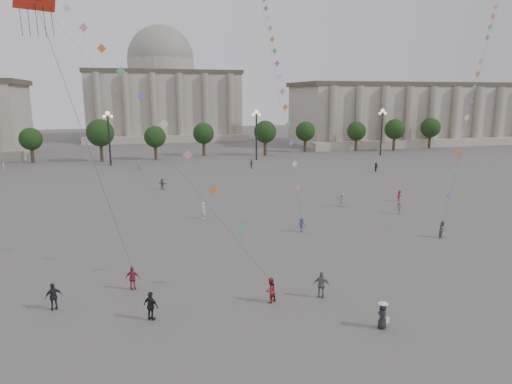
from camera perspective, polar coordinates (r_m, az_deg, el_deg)
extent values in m
plane|color=#504E4B|center=(29.78, 8.77, -15.30)|extent=(360.00, 360.00, 0.00)
cube|color=#AB9F90|center=(147.07, 20.64, 9.04)|extent=(80.00, 22.00, 16.00)
cube|color=#494235|center=(147.00, 20.89, 12.38)|extent=(81.60, 22.44, 1.20)
cube|color=#AB9F90|center=(137.23, 23.60, 5.71)|extent=(84.00, 4.00, 2.00)
cube|color=#AB9F90|center=(154.47, -11.56, 10.40)|extent=(46.00, 30.00, 20.00)
cube|color=#494235|center=(154.58, -11.73, 14.33)|extent=(46.92, 30.60, 1.20)
cube|color=#AB9F90|center=(138.05, -10.88, 6.52)|extent=(48.30, 4.00, 2.00)
cylinder|color=#AB9F90|center=(154.68, -11.76, 15.03)|extent=(21.00, 21.00, 5.00)
sphere|color=gray|center=(154.85, -11.80, 15.95)|extent=(21.00, 21.00, 21.00)
cylinder|color=#38291C|center=(104.40, -25.86, 4.27)|extent=(0.70, 0.70, 3.52)
sphere|color=black|center=(104.05, -26.05, 6.28)|extent=(5.12, 5.12, 5.12)
cylinder|color=#38291C|center=(102.92, -19.27, 4.70)|extent=(0.70, 0.70, 3.52)
sphere|color=black|center=(102.56, -19.41, 6.74)|extent=(5.12, 5.12, 5.12)
cylinder|color=#38291C|center=(102.83, -12.57, 5.08)|extent=(0.70, 0.70, 3.52)
sphere|color=black|center=(102.47, -12.67, 7.12)|extent=(5.12, 5.12, 5.12)
cylinder|color=#38291C|center=(104.13, -5.94, 5.38)|extent=(0.70, 0.70, 3.52)
sphere|color=black|center=(103.78, -5.99, 7.40)|extent=(5.12, 5.12, 5.12)
cylinder|color=#38291C|center=(106.77, 0.45, 5.61)|extent=(0.70, 0.70, 3.52)
sphere|color=black|center=(106.43, 0.45, 7.58)|extent=(5.12, 5.12, 5.12)
cylinder|color=#38291C|center=(110.66, 6.46, 5.76)|extent=(0.70, 0.70, 3.52)
sphere|color=black|center=(110.33, 6.51, 7.66)|extent=(5.12, 5.12, 5.12)
cylinder|color=#38291C|center=(115.67, 12.01, 5.84)|extent=(0.70, 0.70, 3.52)
sphere|color=black|center=(115.35, 12.09, 7.66)|extent=(5.12, 5.12, 5.12)
cylinder|color=#38291C|center=(121.66, 17.06, 5.87)|extent=(0.70, 0.70, 3.52)
sphere|color=black|center=(121.36, 17.17, 7.59)|extent=(5.12, 5.12, 5.12)
cylinder|color=#38291C|center=(128.49, 21.61, 5.85)|extent=(0.70, 0.70, 3.52)
sphere|color=black|center=(128.21, 21.74, 7.49)|extent=(5.12, 5.12, 5.12)
cylinder|color=#262628|center=(94.48, -17.87, 6.18)|extent=(0.36, 0.36, 10.00)
sphere|color=#FFE5B2|center=(94.15, -18.07, 9.33)|extent=(0.90, 0.90, 0.90)
sphere|color=#FFE5B2|center=(94.21, -18.48, 8.94)|extent=(0.60, 0.60, 0.60)
sphere|color=#FFE5B2|center=(94.15, -17.62, 8.99)|extent=(0.60, 0.60, 0.60)
cylinder|color=#262628|center=(97.98, 0.05, 6.94)|extent=(0.36, 0.36, 10.00)
sphere|color=#FFE5B2|center=(97.66, 0.05, 9.98)|extent=(0.90, 0.90, 0.90)
sphere|color=#FFE5B2|center=(97.50, -0.35, 9.63)|extent=(0.60, 0.60, 0.60)
sphere|color=#FFE5B2|center=(97.88, 0.45, 9.64)|extent=(0.60, 0.60, 0.60)
cylinder|color=#262628|center=(109.88, 15.41, 7.06)|extent=(0.36, 0.36, 10.00)
sphere|color=#FFE5B2|center=(109.60, 15.57, 9.77)|extent=(0.90, 0.90, 0.90)
sphere|color=#FFE5B2|center=(109.26, 15.23, 9.47)|extent=(0.60, 0.60, 0.60)
sphere|color=#FFE5B2|center=(109.98, 15.87, 9.45)|extent=(0.60, 0.60, 0.60)
imported|color=#395281|center=(86.67, -0.58, 3.54)|extent=(1.07, 1.01, 1.77)
imported|color=silver|center=(87.58, -14.46, 3.28)|extent=(1.21, 1.78, 1.85)
imported|color=slate|center=(55.93, 17.49, -1.85)|extent=(1.08, 0.78, 1.50)
imported|color=silver|center=(57.81, 10.70, -0.96)|extent=(1.65, 1.16, 1.71)
imported|color=maroon|center=(62.41, 17.48, -0.45)|extent=(1.12, 0.91, 1.50)
imported|color=black|center=(86.32, 14.77, 3.06)|extent=(1.46, 1.31, 1.61)
imported|color=silver|center=(95.58, -29.01, 2.77)|extent=(0.58, 0.68, 1.58)
imported|color=slate|center=(68.50, -11.63, 0.99)|extent=(1.44, 1.41, 1.65)
imported|color=silver|center=(51.43, -6.59, -2.33)|extent=(0.71, 0.82, 1.89)
imported|color=#9A2A41|center=(34.09, -15.15, -10.36)|extent=(1.09, 0.68, 1.73)
imported|color=black|center=(29.55, -13.00, -13.72)|extent=(1.10, 1.06, 1.84)
imported|color=slate|center=(32.03, 8.19, -11.42)|extent=(1.17, 0.94, 1.85)
imported|color=#232328|center=(32.79, -23.97, -11.85)|extent=(1.15, 0.77, 1.81)
imported|color=maroon|center=(31.11, 1.82, -12.17)|extent=(1.05, 0.99, 1.72)
imported|color=navy|center=(46.51, 5.73, -4.10)|extent=(1.03, 0.67, 1.50)
imported|color=#5B5A5E|center=(47.98, 22.28, -4.36)|extent=(1.00, 0.93, 1.65)
imported|color=black|center=(28.97, 15.53, -14.65)|extent=(0.93, 0.89, 1.61)
cone|color=white|center=(28.62, 15.63, -13.19)|extent=(0.52, 0.52, 0.14)
cylinder|color=white|center=(28.65, 15.62, -13.30)|extent=(0.60, 0.60, 0.02)
cube|color=white|center=(29.09, 16.10, -15.13)|extent=(0.22, 0.10, 0.35)
cube|color=#AB1F12|center=(29.62, -25.95, 20.79)|extent=(2.19, 1.47, 1.02)
cylinder|color=#3F3F3F|center=(30.51, -20.08, 4.80)|extent=(0.02, 0.02, 17.85)
cylinder|color=#3F3F3F|center=(52.29, -25.58, 20.86)|extent=(0.02, 0.02, 71.55)
cube|color=#54B771|center=(31.40, -1.91, -4.73)|extent=(0.76, 0.25, 0.76)
cube|color=orange|center=(32.57, -5.37, 0.28)|extent=(0.76, 0.25, 0.76)
cube|color=pink|center=(34.10, -8.55, 4.59)|extent=(0.76, 0.25, 0.76)
cube|color=silver|center=(35.90, -11.46, 8.31)|extent=(0.76, 0.25, 0.76)
cube|color=#8360C1|center=(37.93, -14.12, 11.51)|extent=(0.76, 0.25, 0.76)
cube|color=#54B771|center=(40.13, -16.54, 14.26)|extent=(0.76, 0.25, 0.76)
cube|color=orange|center=(42.46, -18.74, 16.64)|extent=(0.76, 0.25, 0.76)
cube|color=pink|center=(44.91, -20.76, 18.68)|extent=(0.76, 0.25, 0.76)
cube|color=silver|center=(47.45, -22.60, 20.45)|extent=(0.76, 0.25, 0.76)
cylinder|color=#3F3F3F|center=(69.53, 1.24, 20.03)|extent=(0.02, 0.02, 65.75)
cube|color=pink|center=(47.47, 5.30, 0.57)|extent=(0.76, 0.25, 0.76)
cube|color=silver|center=(48.91, 4.86, 3.53)|extent=(0.76, 0.25, 0.76)
cube|color=#8360C1|center=(50.49, 4.44, 6.12)|extent=(0.76, 0.25, 0.76)
cube|color=#54B771|center=(52.18, 4.05, 8.44)|extent=(0.76, 0.25, 0.76)
cube|color=orange|center=(53.96, 3.67, 10.54)|extent=(0.76, 0.25, 0.76)
cube|color=pink|center=(55.80, 3.31, 12.44)|extent=(0.76, 0.25, 0.76)
cube|color=silver|center=(57.70, 2.97, 14.17)|extent=(0.76, 0.25, 0.76)
cube|color=#8360C1|center=(59.65, 2.65, 15.76)|extent=(0.76, 0.25, 0.76)
cube|color=#54B771|center=(61.64, 2.34, 17.21)|extent=(0.76, 0.25, 0.76)
cube|color=orange|center=(63.66, 2.05, 18.55)|extent=(0.76, 0.25, 0.76)
cube|color=pink|center=(65.72, 1.77, 19.78)|extent=(0.76, 0.25, 0.76)
cube|color=silver|center=(67.80, 1.51, 20.92)|extent=(0.76, 0.25, 0.76)
cube|color=#8360C1|center=(69.91, 1.25, 21.97)|extent=(0.76, 0.25, 0.76)
cylinder|color=#3F3F3F|center=(66.83, 27.06, 16.20)|extent=(0.02, 0.02, 55.13)
cube|color=#8360C1|center=(48.89, 22.95, -0.31)|extent=(0.76, 0.25, 0.76)
cube|color=#54B771|center=(50.20, 23.47, 2.25)|extent=(0.76, 0.25, 0.76)
cube|color=orange|center=(51.63, 23.96, 4.52)|extent=(0.76, 0.25, 0.76)
cube|color=pink|center=(53.15, 24.41, 6.57)|extent=(0.76, 0.25, 0.76)
cube|color=silver|center=(54.74, 24.84, 8.43)|extent=(0.76, 0.25, 0.76)
cube|color=#8360C1|center=(56.38, 25.24, 10.13)|extent=(0.76, 0.25, 0.76)
cube|color=#54B771|center=(58.07, 25.62, 11.69)|extent=(0.76, 0.25, 0.76)
cube|color=orange|center=(59.80, 25.97, 13.13)|extent=(0.76, 0.25, 0.76)
cube|color=pink|center=(61.57, 26.31, 14.47)|extent=(0.76, 0.25, 0.76)
cube|color=silver|center=(63.37, 26.63, 15.70)|extent=(0.76, 0.25, 0.76)
cube|color=#8360C1|center=(65.20, 26.94, 16.85)|extent=(0.76, 0.25, 0.76)
cube|color=#54B771|center=(67.05, 27.23, 17.91)|extent=(0.76, 0.25, 0.76)
cube|color=orange|center=(68.93, 27.50, 18.90)|extent=(0.76, 0.25, 0.76)
cube|color=pink|center=(70.82, 27.76, 19.83)|extent=(0.76, 0.25, 0.76)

